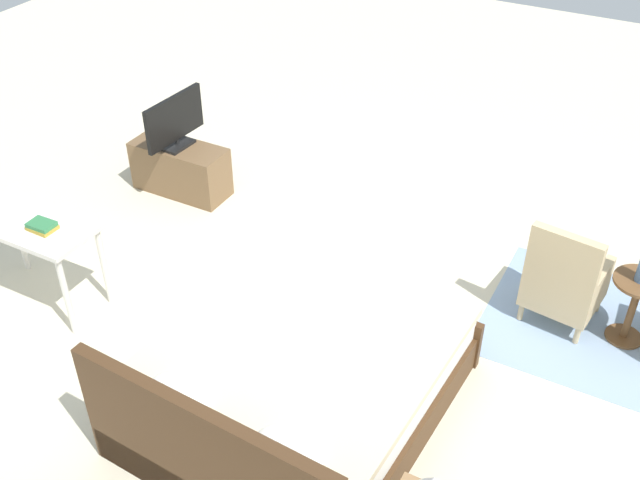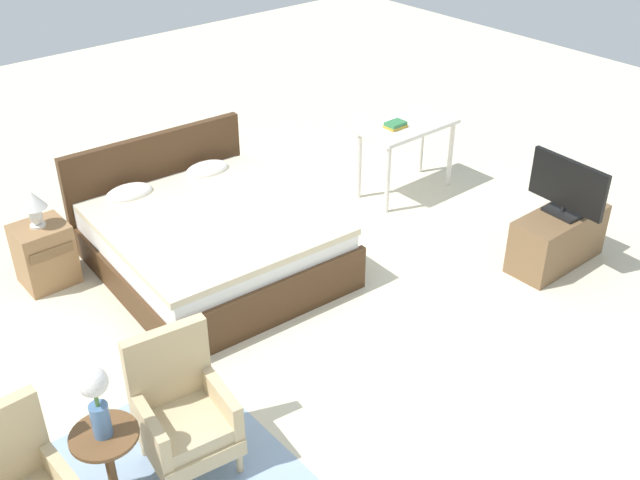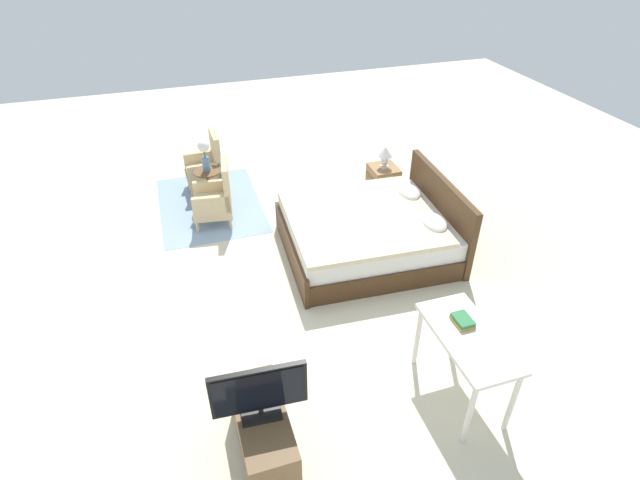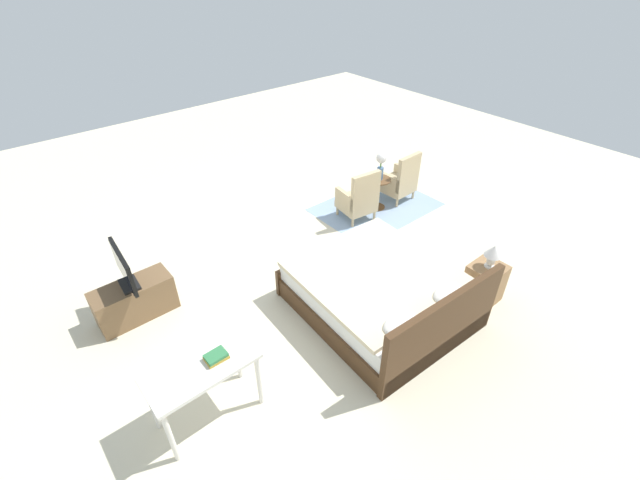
# 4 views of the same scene
# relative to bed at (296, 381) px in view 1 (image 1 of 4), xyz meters

# --- Properties ---
(ground_plane) EXTENTS (16.00, 16.00, 0.00)m
(ground_plane) POSITION_rel_bed_xyz_m (0.16, -1.11, -0.30)
(ground_plane) COLOR beige
(floor_rug) EXTENTS (2.10, 1.50, 0.01)m
(floor_rug) POSITION_rel_bed_xyz_m (-1.87, -1.87, -0.29)
(floor_rug) COLOR #8EA8C6
(floor_rug) RESTS_ON ground_plane
(bed) EXTENTS (1.93, 2.18, 0.96)m
(bed) POSITION_rel_bed_xyz_m (0.00, 0.00, 0.00)
(bed) COLOR #472D19
(bed) RESTS_ON ground_plane
(armchair_by_window_right) EXTENTS (0.61, 0.61, 0.92)m
(armchair_by_window_right) POSITION_rel_bed_xyz_m (-1.35, -1.81, 0.08)
(armchair_by_window_right) COLOR #CCB284
(armchair_by_window_right) RESTS_ON floor_rug
(side_table) EXTENTS (0.40, 0.40, 0.58)m
(side_table) POSITION_rel_bed_xyz_m (-1.87, -1.84, 0.06)
(side_table) COLOR brown
(side_table) RESTS_ON ground_plane
(tv_stand) EXTENTS (0.96, 0.40, 0.51)m
(tv_stand) POSITION_rel_bed_xyz_m (2.44, -1.96, -0.05)
(tv_stand) COLOR brown
(tv_stand) RESTS_ON ground_plane
(tv_flatscreen) EXTENTS (0.22, 0.76, 0.52)m
(tv_flatscreen) POSITION_rel_bed_xyz_m (2.44, -1.96, 0.48)
(tv_flatscreen) COLOR black
(tv_flatscreen) RESTS_ON tv_stand
(vanity_desk) EXTENTS (1.04, 0.52, 0.77)m
(vanity_desk) POSITION_rel_bed_xyz_m (2.40, -0.08, 0.35)
(vanity_desk) COLOR silver
(vanity_desk) RESTS_ON ground_plane
(book_stack) EXTENTS (0.21, 0.16, 0.06)m
(book_stack) POSITION_rel_bed_xyz_m (2.24, -0.06, 0.50)
(book_stack) COLOR #B79333
(book_stack) RESTS_ON vanity_desk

